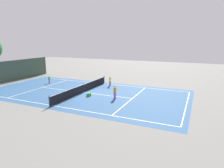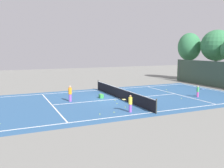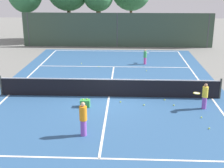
{
  "view_description": "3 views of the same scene",
  "coord_description": "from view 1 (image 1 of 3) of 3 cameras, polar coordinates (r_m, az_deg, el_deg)",
  "views": [
    {
      "loc": [
        -19.85,
        -12.88,
        6.27
      ],
      "look_at": [
        1.38,
        -3.33,
        1.09
      ],
      "focal_mm": 31.52,
      "sensor_mm": 36.0,
      "label": 1
    },
    {
      "loc": [
        20.11,
        -9.89,
        4.57
      ],
      "look_at": [
        -0.55,
        -0.62,
        1.38
      ],
      "focal_mm": 38.73,
      "sensor_mm": 36.0,
      "label": 2
    },
    {
      "loc": [
        0.91,
        -16.26,
        5.91
      ],
      "look_at": [
        0.2,
        -0.88,
        1.0
      ],
      "focal_mm": 51.31,
      "sensor_mm": 36.0,
      "label": 3
    }
  ],
  "objects": [
    {
      "name": "tennis_ball_3",
      "position": [
        27.51,
        -20.78,
        -1.38
      ],
      "size": [
        0.07,
        0.07,
        0.07
      ],
      "primitive_type": "sphere",
      "color": "#CCE533",
      "rests_on": "ground_plane"
    },
    {
      "name": "tennis_ball_8",
      "position": [
        18.67,
        -9.48,
        -7.14
      ],
      "size": [
        0.07,
        0.07,
        0.07
      ],
      "primitive_type": "sphere",
      "color": "#CCE533",
      "rests_on": "ground_plane"
    },
    {
      "name": "tennis_ball_0",
      "position": [
        24.55,
        -5.97,
        -2.24
      ],
      "size": [
        0.07,
        0.07,
        0.07
      ],
      "primitive_type": "sphere",
      "color": "#CCE533",
      "rests_on": "ground_plane"
    },
    {
      "name": "tennis_ball_9",
      "position": [
        25.38,
        -3.9,
        -1.7
      ],
      "size": [
        0.07,
        0.07,
        0.07
      ],
      "primitive_type": "sphere",
      "color": "#CCE533",
      "rests_on": "ground_plane"
    },
    {
      "name": "perimeter_fence",
      "position": [
        33.74,
        -29.06,
        3.01
      ],
      "size": [
        18.0,
        0.12,
        3.2
      ],
      "color": "#384C3D",
      "rests_on": "ground_plane"
    },
    {
      "name": "player_1",
      "position": [
        21.51,
        0.83,
        -2.37
      ],
      "size": [
        0.31,
        0.31,
        1.43
      ],
      "color": "purple",
      "rests_on": "ground_plane"
    },
    {
      "name": "ball_crate",
      "position": [
        22.74,
        -6.75,
        -3.06
      ],
      "size": [
        0.47,
        0.35,
        0.43
      ],
      "color": "green",
      "rests_on": "ground_plane"
    },
    {
      "name": "tennis_ball_5",
      "position": [
        24.78,
        17.55,
        -2.63
      ],
      "size": [
        0.07,
        0.07,
        0.07
      ],
      "primitive_type": "sphere",
      "color": "#CCE533",
      "rests_on": "ground_plane"
    },
    {
      "name": "tennis_ball_11",
      "position": [
        21.77,
        17.32,
        -4.68
      ],
      "size": [
        0.07,
        0.07,
        0.07
      ],
      "primitive_type": "sphere",
      "color": "#CCE533",
      "rests_on": "ground_plane"
    },
    {
      "name": "ground_plane",
      "position": [
        24.48,
        -8.46,
        -2.43
      ],
      "size": [
        80.0,
        80.0,
        0.0
      ],
      "primitive_type": "plane",
      "color": "slate"
    },
    {
      "name": "tennis_net",
      "position": [
        24.35,
        -8.5,
        -1.27
      ],
      "size": [
        11.9,
        0.1,
        1.1
      ],
      "color": "#333833",
      "rests_on": "ground_plane"
    },
    {
      "name": "tennis_ball_4",
      "position": [
        26.69,
        -2.47,
        -0.98
      ],
      "size": [
        0.07,
        0.07,
        0.07
      ],
      "primitive_type": "sphere",
      "color": "#CCE533",
      "rests_on": "ground_plane"
    },
    {
      "name": "court_surface",
      "position": [
        24.48,
        -8.46,
        -2.43
      ],
      "size": [
        13.0,
        25.0,
        0.01
      ],
      "color": "#2D5684",
      "rests_on": "ground_plane"
    },
    {
      "name": "tennis_ball_6",
      "position": [
        26.71,
        -4.27,
        -0.99
      ],
      "size": [
        0.07,
        0.07,
        0.07
      ],
      "primitive_type": "sphere",
      "color": "#CCE533",
      "rests_on": "ground_plane"
    },
    {
      "name": "tennis_ball_10",
      "position": [
        26.66,
        3.67,
        -1.0
      ],
      "size": [
        0.07,
        0.07,
        0.07
      ],
      "primitive_type": "sphere",
      "color": "#CCE533",
      "rests_on": "ground_plane"
    },
    {
      "name": "tennis_ball_7",
      "position": [
        29.33,
        -14.76,
        -0.15
      ],
      "size": [
        0.07,
        0.07,
        0.07
      ],
      "primitive_type": "sphere",
      "color": "#CCE533",
      "rests_on": "ground_plane"
    },
    {
      "name": "player_2",
      "position": [
        27.63,
        -0.57,
        0.86
      ],
      "size": [
        0.83,
        0.63,
        1.29
      ],
      "color": "purple",
      "rests_on": "ground_plane"
    },
    {
      "name": "player_0",
      "position": [
        30.54,
        -17.79,
        1.22
      ],
      "size": [
        0.55,
        0.81,
        1.12
      ],
      "color": "#D14799",
      "rests_on": "ground_plane"
    },
    {
      "name": "tennis_ball_2",
      "position": [
        27.01,
        1.33,
        -0.8
      ],
      "size": [
        0.07,
        0.07,
        0.07
      ],
      "primitive_type": "sphere",
      "color": "#CCE533",
      "rests_on": "ground_plane"
    },
    {
      "name": "tennis_ball_1",
      "position": [
        27.23,
        -24.17,
        -1.81
      ],
      "size": [
        0.07,
        0.07,
        0.07
      ],
      "primitive_type": "sphere",
      "color": "#CCE533",
      "rests_on": "ground_plane"
    }
  ]
}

